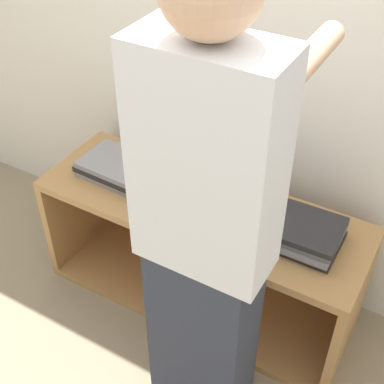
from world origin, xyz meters
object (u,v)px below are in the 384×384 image
Objects in this scene: laptop_stack_left at (123,169)px; laptop_stack_right at (292,229)px; person at (206,244)px; laptop_open at (207,188)px.

laptop_stack_left is 0.80m from laptop_stack_right.
person is (0.69, -0.49, 0.29)m from laptop_stack_left.
laptop_stack_right is at bearing -0.00° from laptop_stack_left.
laptop_open is 0.40m from laptop_stack_left.
laptop_stack_right reaches higher than laptop_stack_left.
laptop_open is 0.95× the size of laptop_stack_left.
laptop_stack_right is (0.80, -0.00, 0.01)m from laptop_stack_left.
laptop_open is at bearing 171.79° from laptop_stack_right.
person reaches higher than laptop_stack_left.
laptop_stack_left is 0.22× the size of person.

